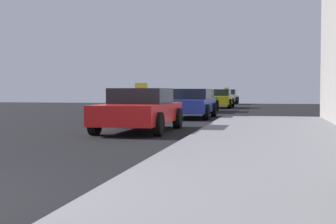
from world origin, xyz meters
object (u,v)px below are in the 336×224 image
Objects in this scene: car_yellow at (218,98)px; car_white at (226,97)px; car_red at (140,109)px; car_blue at (191,103)px; car_green at (198,100)px.

car_white reaches higher than car_yellow.
car_red is 1.06× the size of car_white.
car_white reaches higher than car_blue.
car_red is 1.02× the size of car_yellow.
car_white is at bearing -89.12° from car_blue.
car_blue is at bearing 90.88° from car_white.
car_white is at bearing -88.47° from car_yellow.
car_red is 19.39m from car_yellow.
car_yellow is 1.04× the size of car_white.
car_yellow is at bearing -89.64° from car_blue.
car_green is 15.92m from car_white.
car_red reaches higher than car_yellow.
car_yellow is (-0.08, 12.34, 0.00)m from car_blue.
car_green is 1.01× the size of car_yellow.
car_blue and car_green have the same top height.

